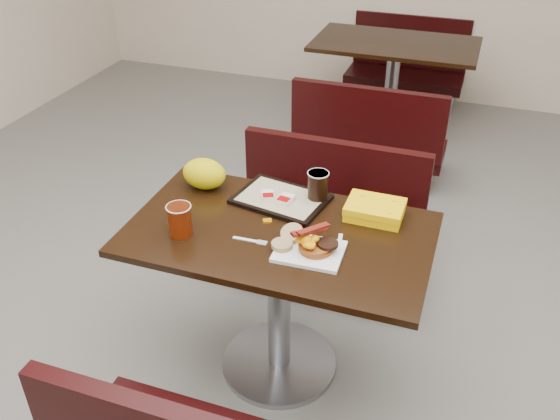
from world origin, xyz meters
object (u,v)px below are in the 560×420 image
(bench_far_s, at_px, (372,129))
(hashbrown_sleeve_left, at_px, (268,195))
(pancake_stack, at_px, (316,247))
(hashbrown_sleeve_right, at_px, (285,199))
(tray, at_px, (281,199))
(clamshell, at_px, (375,210))
(bench_near_n, at_px, (324,221))
(bench_far_n, at_px, (406,64))
(fork, at_px, (245,239))
(knife, at_px, (339,248))
(table_far, at_px, (391,90))
(table_near, at_px, (279,303))
(paper_bag, at_px, (204,174))
(coffee_cup_far, at_px, (318,185))
(platter, at_px, (309,252))
(coffee_cup_near, at_px, (180,220))

(bench_far_s, distance_m, hashbrown_sleeve_left, 1.76)
(pancake_stack, xyz_separation_m, hashbrown_sleeve_right, (-0.22, 0.28, 0.00))
(tray, relative_size, clamshell, 1.63)
(bench_near_n, bearing_deg, bench_far_n, 90.00)
(tray, bearing_deg, bench_far_s, 97.73)
(clamshell, bearing_deg, fork, -142.76)
(bench_far_s, height_order, knife, knife)
(bench_far_n, height_order, pancake_stack, pancake_stack)
(table_far, bearing_deg, knife, -84.53)
(tray, bearing_deg, clamshell, 11.52)
(table_near, bearing_deg, fork, -135.74)
(clamshell, distance_m, paper_bag, 0.76)
(table_far, distance_m, paper_bag, 2.46)
(tray, bearing_deg, hashbrown_sleeve_left, -151.05)
(tray, xyz_separation_m, coffee_cup_far, (0.15, 0.05, 0.07))
(fork, height_order, knife, same)
(table_far, height_order, hashbrown_sleeve_right, hashbrown_sleeve_right)
(table_near, bearing_deg, coffee_cup_far, 73.66)
(bench_near_n, xyz_separation_m, bench_far_s, (0.00, 1.20, 0.00))
(bench_near_n, distance_m, platter, 0.91)
(platter, distance_m, fork, 0.26)
(table_near, height_order, knife, knife)
(platter, bearing_deg, coffee_cup_near, -177.11)
(fork, height_order, clamshell, clamshell)
(hashbrown_sleeve_right, xyz_separation_m, coffee_cup_far, (0.12, 0.08, 0.05))
(table_near, relative_size, hashbrown_sleeve_left, 16.97)
(hashbrown_sleeve_left, relative_size, clamshell, 0.31)
(platter, xyz_separation_m, clamshell, (0.18, 0.33, 0.02))
(bench_near_n, height_order, fork, fork)
(bench_near_n, bearing_deg, fork, -97.37)
(coffee_cup_near, bearing_deg, bench_far_n, 84.11)
(hashbrown_sleeve_right, bearing_deg, table_far, 97.90)
(tray, height_order, hashbrown_sleeve_right, hashbrown_sleeve_right)
(hashbrown_sleeve_right, bearing_deg, coffee_cup_near, -124.36)
(table_far, height_order, bench_far_n, table_far)
(coffee_cup_near, xyz_separation_m, knife, (0.61, 0.11, -0.06))
(table_far, bearing_deg, coffee_cup_far, -88.07)
(tray, height_order, coffee_cup_far, coffee_cup_far)
(coffee_cup_near, bearing_deg, fork, 10.27)
(knife, height_order, coffee_cup_far, coffee_cup_far)
(paper_bag, bearing_deg, pancake_stack, -27.29)
(table_near, xyz_separation_m, pancake_stack, (0.18, -0.09, 0.40))
(bench_near_n, relative_size, hashbrown_sleeve_right, 13.05)
(table_far, xyz_separation_m, platter, (0.16, -2.70, 0.38))
(tray, bearing_deg, bench_far_n, 98.76)
(bench_far_n, bearing_deg, tray, -91.24)
(bench_far_s, relative_size, hashbrown_sleeve_right, 13.05)
(bench_far_s, height_order, platter, platter)
(bench_near_n, distance_m, hashbrown_sleeve_right, 0.66)
(platter, height_order, tray, tray)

